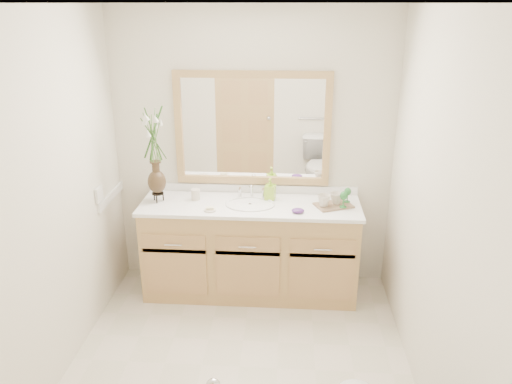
# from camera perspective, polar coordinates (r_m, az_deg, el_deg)

# --- Properties ---
(floor) EXTENTS (2.60, 2.60, 0.00)m
(floor) POSITION_cam_1_polar(r_m,az_deg,el_deg) (3.73, -1.92, -19.32)
(floor) COLOR beige
(floor) RESTS_ON ground
(ceiling) EXTENTS (2.40, 2.60, 0.02)m
(ceiling) POSITION_cam_1_polar(r_m,az_deg,el_deg) (2.85, -2.53, 20.76)
(ceiling) COLOR white
(ceiling) RESTS_ON wall_back
(wall_back) EXTENTS (2.40, 0.02, 2.40)m
(wall_back) POSITION_cam_1_polar(r_m,az_deg,el_deg) (4.32, -0.39, 4.63)
(wall_back) COLOR silver
(wall_back) RESTS_ON floor
(wall_front) EXTENTS (2.40, 0.02, 2.40)m
(wall_front) POSITION_cam_1_polar(r_m,az_deg,el_deg) (1.97, -6.29, -16.79)
(wall_front) COLOR silver
(wall_front) RESTS_ON floor
(wall_left) EXTENTS (0.02, 2.60, 2.40)m
(wall_left) POSITION_cam_1_polar(r_m,az_deg,el_deg) (3.43, -22.55, -1.37)
(wall_left) COLOR silver
(wall_left) RESTS_ON floor
(wall_right) EXTENTS (0.02, 2.60, 2.40)m
(wall_right) POSITION_cam_1_polar(r_m,az_deg,el_deg) (3.20, 19.70, -2.50)
(wall_right) COLOR silver
(wall_right) RESTS_ON floor
(vanity) EXTENTS (1.80, 0.55, 0.80)m
(vanity) POSITION_cam_1_polar(r_m,az_deg,el_deg) (4.35, -0.64, -6.60)
(vanity) COLOR tan
(vanity) RESTS_ON floor
(counter) EXTENTS (1.84, 0.57, 0.03)m
(counter) POSITION_cam_1_polar(r_m,az_deg,el_deg) (4.18, -0.67, -1.54)
(counter) COLOR white
(counter) RESTS_ON vanity
(sink) EXTENTS (0.38, 0.34, 0.23)m
(sink) POSITION_cam_1_polar(r_m,az_deg,el_deg) (4.17, -0.68, -2.13)
(sink) COLOR white
(sink) RESTS_ON counter
(mirror) EXTENTS (1.32, 0.04, 0.97)m
(mirror) POSITION_cam_1_polar(r_m,az_deg,el_deg) (4.24, -0.42, 7.21)
(mirror) COLOR white
(mirror) RESTS_ON wall_back
(switch_plate) EXTENTS (0.02, 0.12, 0.12)m
(switch_plate) POSITION_cam_1_polar(r_m,az_deg,el_deg) (4.15, -17.51, -0.24)
(switch_plate) COLOR white
(switch_plate) RESTS_ON wall_left
(door) EXTENTS (0.80, 0.03, 2.00)m
(door) POSITION_cam_1_polar(r_m,az_deg,el_deg) (2.18, -14.30, -20.01)
(door) COLOR tan
(door) RESTS_ON floor
(flower_vase) EXTENTS (0.18, 0.18, 0.73)m
(flower_vase) POSITION_cam_1_polar(r_m,az_deg,el_deg) (4.15, -11.57, 5.36)
(flower_vase) COLOR black
(flower_vase) RESTS_ON counter
(tumbler) EXTENTS (0.07, 0.07, 0.09)m
(tumbler) POSITION_cam_1_polar(r_m,az_deg,el_deg) (4.27, -6.92, -0.29)
(tumbler) COLOR beige
(tumbler) RESTS_ON counter
(soap_dish) EXTENTS (0.10, 0.10, 0.03)m
(soap_dish) POSITION_cam_1_polar(r_m,az_deg,el_deg) (4.04, -5.28, -2.01)
(soap_dish) COLOR beige
(soap_dish) RESTS_ON counter
(soap_bottle) EXTENTS (0.09, 0.09, 0.17)m
(soap_bottle) POSITION_cam_1_polar(r_m,az_deg,el_deg) (4.24, 1.63, 0.25)
(soap_bottle) COLOR #96CA2F
(soap_bottle) RESTS_ON counter
(purple_dish) EXTENTS (0.11, 0.09, 0.04)m
(purple_dish) POSITION_cam_1_polar(r_m,az_deg,el_deg) (4.00, 4.81, -2.14)
(purple_dish) COLOR #4E2570
(purple_dish) RESTS_ON counter
(tray) EXTENTS (0.35, 0.30, 0.01)m
(tray) POSITION_cam_1_polar(r_m,az_deg,el_deg) (4.17, 8.85, -1.52)
(tray) COLOR brown
(tray) RESTS_ON counter
(mug_left) EXTENTS (0.12, 0.12, 0.10)m
(mug_left) POSITION_cam_1_polar(r_m,az_deg,el_deg) (4.10, 7.76, -0.93)
(mug_left) COLOR beige
(mug_left) RESTS_ON tray
(mug_right) EXTENTS (0.11, 0.10, 0.10)m
(mug_right) POSITION_cam_1_polar(r_m,az_deg,el_deg) (4.17, 9.14, -0.67)
(mug_right) COLOR beige
(mug_right) RESTS_ON tray
(goblet_front) EXTENTS (0.06, 0.06, 0.14)m
(goblet_front) POSITION_cam_1_polar(r_m,az_deg,el_deg) (4.09, 9.99, -0.52)
(goblet_front) COLOR #25712F
(goblet_front) RESTS_ON tray
(goblet_back) EXTENTS (0.06, 0.06, 0.13)m
(goblet_back) POSITION_cam_1_polar(r_m,az_deg,el_deg) (4.21, 10.43, -0.04)
(goblet_back) COLOR #25712F
(goblet_back) RESTS_ON tray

